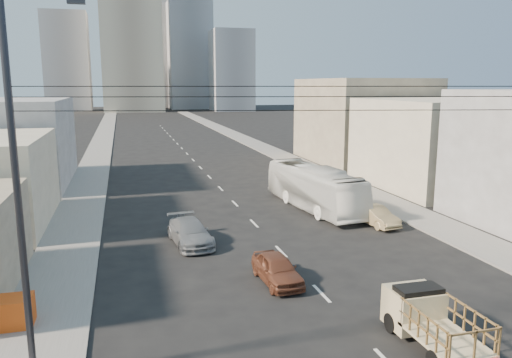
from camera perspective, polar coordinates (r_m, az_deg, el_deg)
name	(u,v)px	position (r m, az deg, el deg)	size (l,w,h in m)	color
sidewalk_left	(101,144)	(82.38, -17.28, 3.82)	(3.50, 180.00, 0.12)	slate
sidewalk_right	(246,140)	(84.75, -1.17, 4.49)	(3.50, 180.00, 0.12)	slate
lane_dashes	(190,157)	(66.00, -7.56, 2.55)	(0.15, 104.00, 0.01)	silver
flatbed_pickup	(431,317)	(19.72, 19.35, -14.64)	(1.95, 4.41, 1.90)	beige
city_bus	(314,188)	(38.12, 6.67, -0.98)	(2.74, 11.73, 3.27)	white
sedan_brown	(277,269)	(24.24, 2.42, -10.21)	(1.60, 3.99, 1.36)	brown
sedan_tan	(376,216)	(34.58, 13.50, -4.11)	(1.38, 3.95, 1.30)	tan
sedan_grey	(190,232)	(29.99, -7.56, -6.06)	(2.01, 4.95, 1.44)	gray
streetlamp_left	(20,185)	(16.34, -25.32, -0.58)	(2.36, 0.25, 12.00)	#2D2D33
overhead_wires	(413,98)	(15.72, 17.48, 8.86)	(23.01, 5.02, 0.72)	black
crate_stack	(8,312)	(22.12, -26.45, -13.49)	(1.80, 1.20, 1.14)	#D84D14
bldg_right_mid	(437,143)	(48.89, 19.94, 3.85)	(11.00, 14.00, 8.00)	#BDB198
bldg_right_far	(362,120)	(62.75, 12.01, 6.57)	(12.00, 16.00, 10.00)	gray
bldg_left_far	(0,143)	(52.26, -27.25, 3.71)	(12.00, 16.00, 8.00)	gray
high_rise_tower	(130,23)	(183.01, -14.16, 16.95)	(20.00, 20.00, 60.00)	tan
midrise_ne	(190,56)	(198.84, -7.58, 13.77)	(16.00, 16.00, 40.00)	gray
midrise_nw	(67,62)	(192.75, -20.74, 12.38)	(15.00, 15.00, 34.00)	gray
midrise_back	(155,52)	(212.65, -11.45, 13.99)	(18.00, 18.00, 44.00)	gray
midrise_east	(231,71)	(180.97, -2.82, 12.25)	(14.00, 14.00, 28.00)	gray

